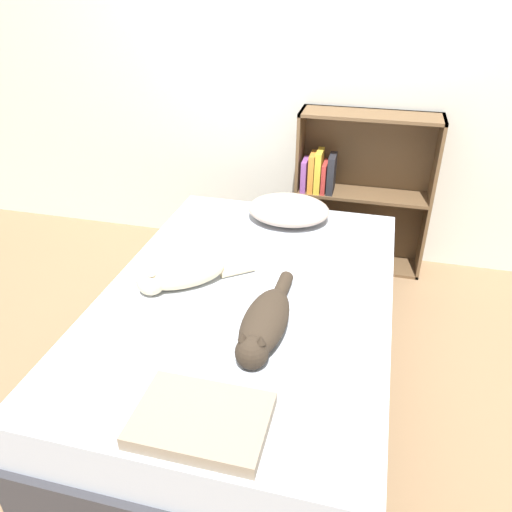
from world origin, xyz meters
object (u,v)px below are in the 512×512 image
(pillow, at_px, (289,210))
(bookshelf, at_px, (357,188))
(cat_dark, at_px, (264,324))
(bed, at_px, (249,338))
(cat_light, at_px, (180,275))

(pillow, distance_m, bookshelf, 0.67)
(pillow, xyz_separation_m, cat_dark, (0.11, -1.05, -0.00))
(bed, height_order, pillow, pillow)
(bed, distance_m, cat_light, 0.46)
(cat_light, bearing_deg, bookshelf, -154.22)
(cat_light, relative_size, cat_dark, 0.75)
(bed, distance_m, cat_dark, 0.47)
(pillow, height_order, cat_dark, cat_dark)
(bed, relative_size, pillow, 4.19)
(bed, bearing_deg, bookshelf, 73.69)
(cat_light, height_order, cat_dark, cat_light)
(cat_dark, bearing_deg, bed, -152.02)
(bed, xyz_separation_m, pillow, (0.04, 0.75, 0.34))
(bed, distance_m, pillow, 0.83)
(bed, bearing_deg, cat_dark, -63.74)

